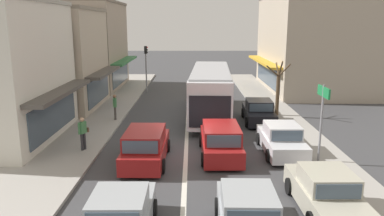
{
  "coord_description": "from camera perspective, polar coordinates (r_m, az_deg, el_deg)",
  "views": [
    {
      "loc": [
        0.29,
        -17.4,
        6.19
      ],
      "look_at": [
        0.2,
        4.63,
        1.2
      ],
      "focal_mm": 35.0,
      "sensor_mm": 36.0,
      "label": 1
    }
  ],
  "objects": [
    {
      "name": "shopfront_far_end",
      "position": [
        37.51,
        -16.18,
        9.08
      ],
      "size": [
        8.22,
        9.41,
        8.22
      ],
      "color": "gray",
      "rests_on": "ground"
    },
    {
      "name": "sidewalk_left",
      "position": [
        25.21,
        -16.12,
        -1.8
      ],
      "size": [
        5.2,
        44.0,
        0.14
      ],
      "primitive_type": "cube",
      "color": "#A39E96",
      "rests_on": "ground"
    },
    {
      "name": "street_tree_right",
      "position": [
        25.64,
        13.18,
        2.57
      ],
      "size": [
        1.64,
        1.84,
        3.86
      ],
      "color": "brown",
      "rests_on": "ground"
    },
    {
      "name": "kerb_right",
      "position": [
        24.9,
        13.96,
        -1.87
      ],
      "size": [
        2.8,
        44.0,
        0.12
      ],
      "primitive_type": "cube",
      "color": "#A39E96",
      "rests_on": "ground"
    },
    {
      "name": "lane_centre_line",
      "position": [
        22.28,
        -0.52,
        -3.36
      ],
      "size": [
        0.2,
        28.0,
        0.01
      ],
      "primitive_type": "cube",
      "color": "silver",
      "rests_on": "ground"
    },
    {
      "name": "ground_plane",
      "position": [
        18.48,
        -0.69,
        -6.82
      ],
      "size": [
        140.0,
        140.0,
        0.0
      ],
      "primitive_type": "plane",
      "color": "#3F3F42"
    },
    {
      "name": "building_right_far",
      "position": [
        36.92,
        18.13,
        9.37
      ],
      "size": [
        9.11,
        12.64,
        8.83
      ],
      "color": "#B2A38E",
      "rests_on": "ground"
    },
    {
      "name": "parked_sedan_kerb_third",
      "position": [
        24.27,
        10.35,
        -0.62
      ],
      "size": [
        2.01,
        4.26,
        1.47
      ],
      "color": "black",
      "rests_on": "ground"
    },
    {
      "name": "shopfront_mid_block",
      "position": [
        29.29,
        -20.87,
        6.96
      ],
      "size": [
        8.22,
        7.4,
        7.31
      ],
      "color": "#B2A38E",
      "rests_on": "ground"
    },
    {
      "name": "directional_road_sign",
      "position": [
        17.32,
        19.52,
        0.31
      ],
      "size": [
        0.1,
        1.4,
        3.6
      ],
      "color": "gray",
      "rests_on": "ground"
    },
    {
      "name": "wagon_adjacent_lane_lead",
      "position": [
        17.82,
        4.63,
        -5.08
      ],
      "size": [
        1.98,
        4.52,
        1.58
      ],
      "color": "maroon",
      "rests_on": "ground"
    },
    {
      "name": "pedestrian_with_handbag_near",
      "position": [
        18.97,
        -16.07,
        -3.43
      ],
      "size": [
        0.41,
        0.65,
        1.63
      ],
      "color": "#333338",
      "rests_on": "sidewalk_left"
    },
    {
      "name": "parked_sedan_kerb_second",
      "position": [
        18.76,
        13.69,
        -4.76
      ],
      "size": [
        1.91,
        4.21,
        1.47
      ],
      "color": "silver",
      "rests_on": "ground"
    },
    {
      "name": "hatchback_behind_bus_mid",
      "position": [
        11.54,
        8.66,
        -15.78
      ],
      "size": [
        1.9,
        3.74,
        1.54
      ],
      "color": "#9EA3A8",
      "rests_on": "ground"
    },
    {
      "name": "parked_sedan_kerb_front",
      "position": [
        13.59,
        19.92,
        -12.07
      ],
      "size": [
        1.94,
        4.22,
        1.47
      ],
      "color": "#B7B29E",
      "rests_on": "ground"
    },
    {
      "name": "wagon_queue_gap_filler",
      "position": [
        17.16,
        -6.83,
        -5.84
      ],
      "size": [
        2.01,
        4.53,
        1.58
      ],
      "color": "maroon",
      "rests_on": "ground"
    },
    {
      "name": "traffic_light_downstreet",
      "position": [
        34.55,
        -6.78,
        7.14
      ],
      "size": [
        0.33,
        0.24,
        4.2
      ],
      "color": "gray",
      "rests_on": "ground"
    },
    {
      "name": "city_bus",
      "position": [
        25.32,
        3.1,
        2.94
      ],
      "size": [
        3.17,
        10.98,
        3.23
      ],
      "color": "silver",
      "rests_on": "ground"
    },
    {
      "name": "pedestrian_browsing_midblock",
      "position": [
        24.46,
        -11.43,
        0.41
      ],
      "size": [
        0.34,
        0.65,
        1.63
      ],
      "color": "#4C4742",
      "rests_on": "sidewalk_left"
    }
  ]
}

